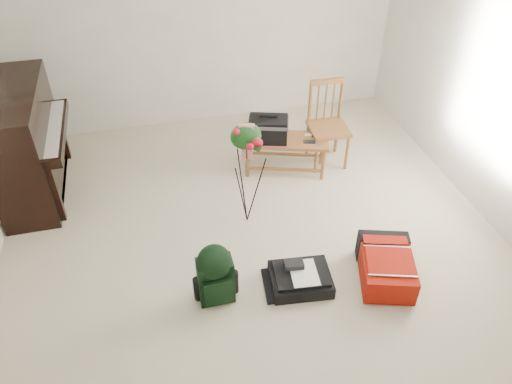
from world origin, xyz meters
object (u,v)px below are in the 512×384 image
object	(u,v)px
black_duffel	(300,278)
green_backpack	(215,272)
bench	(275,134)
flower_stand	(246,175)
dining_chair	(328,125)
piano	(27,146)
red_suitcase	(384,262)

from	to	relation	value
black_duffel	green_backpack	bearing A→B (deg)	-175.55
green_backpack	bench	bearing A→B (deg)	59.44
flower_stand	dining_chair	bearing A→B (deg)	51.32
piano	black_duffel	xyz separation A→B (m)	(2.47, -2.10, -0.52)
bench	green_backpack	xyz separation A→B (m)	(-1.02, -1.74, -0.20)
piano	bench	world-z (taller)	piano
piano	red_suitcase	xyz separation A→B (m)	(3.26, -2.16, -0.44)
bench	green_backpack	bearing A→B (deg)	-102.75
red_suitcase	green_backpack	xyz separation A→B (m)	(-1.57, 0.09, 0.19)
red_suitcase	green_backpack	world-z (taller)	green_backpack
dining_chair	black_duffel	world-z (taller)	dining_chair
red_suitcase	black_duffel	world-z (taller)	red_suitcase
bench	dining_chair	size ratio (longest dim) A/B	1.03
black_duffel	flower_stand	size ratio (longest dim) A/B	0.48
black_duffel	green_backpack	world-z (taller)	green_backpack
dining_chair	green_backpack	xyz separation A→B (m)	(-1.70, -1.84, -0.16)
bench	black_duffel	bearing A→B (deg)	-80.02
bench	green_backpack	world-z (taller)	bench
dining_chair	flower_stand	bearing A→B (deg)	-141.78
red_suitcase	flower_stand	world-z (taller)	flower_stand
dining_chair	green_backpack	size ratio (longest dim) A/B	1.65
bench	red_suitcase	xyz separation A→B (m)	(0.56, -1.83, -0.38)
red_suitcase	black_duffel	bearing A→B (deg)	-167.35
green_backpack	piano	bearing A→B (deg)	128.94
red_suitcase	flower_stand	bearing A→B (deg)	152.56
bench	black_duffel	distance (m)	1.84
bench	black_duffel	world-z (taller)	bench
dining_chair	red_suitcase	bearing A→B (deg)	-91.47
piano	red_suitcase	distance (m)	3.93
piano	bench	size ratio (longest dim) A/B	1.41
black_duffel	flower_stand	bearing A→B (deg)	111.70
piano	flower_stand	world-z (taller)	piano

